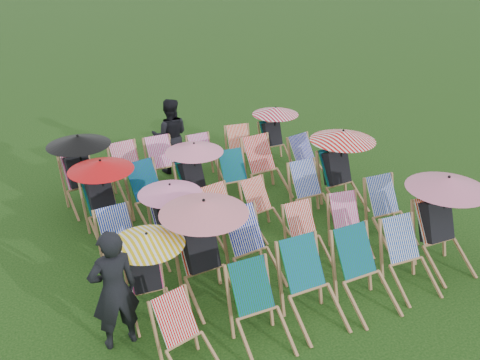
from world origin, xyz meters
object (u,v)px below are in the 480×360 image
deckchair_5 (444,222)px  deckchair_0 (187,339)px  person_left (114,290)px  person_rear (170,136)px  deckchair_29 (275,134)px

deckchair_5 → deckchair_0: bearing=-173.9°
deckchair_5 → person_left: (-4.73, 0.68, 0.05)m
person_rear → deckchair_29: bearing=-172.1°
deckchair_5 → person_rear: person_rear is taller
person_left → person_rear: (2.52, 4.44, -0.01)m
person_left → deckchair_0: bearing=125.9°
person_rear → deckchair_5: bearing=135.6°
deckchair_29 → person_rear: person_rear is taller
deckchair_0 → deckchair_5: bearing=-9.9°
deckchair_5 → person_rear: size_ratio=0.90×
person_left → person_rear: person_left is taller
deckchair_0 → person_rear: 5.58m
deckchair_29 → deckchair_5: bearing=-85.1°
person_rear → deckchair_0: bearing=91.8°
deckchair_5 → person_left: bearing=176.6°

